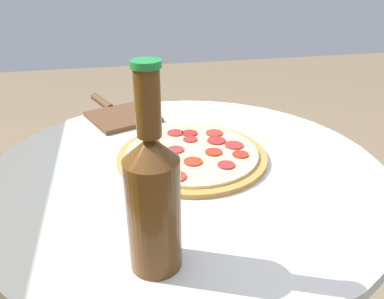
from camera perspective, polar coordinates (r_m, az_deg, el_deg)
The scene contains 4 objects.
table at distance 0.87m, azimuth -0.82°, elevation -13.19°, with size 0.81×0.81×0.76m.
pizza at distance 0.79m, azimuth 0.01°, elevation -0.76°, with size 0.32×0.32×0.02m.
beer_bottle at distance 0.47m, azimuth -5.95°, elevation -7.35°, with size 0.07×0.07×0.28m.
pizza_paddle at distance 1.03m, azimuth -11.08°, elevation 5.32°, with size 0.30×0.21×0.02m.
Camera 1 is at (-0.66, 0.13, 1.13)m, focal length 35.00 mm.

